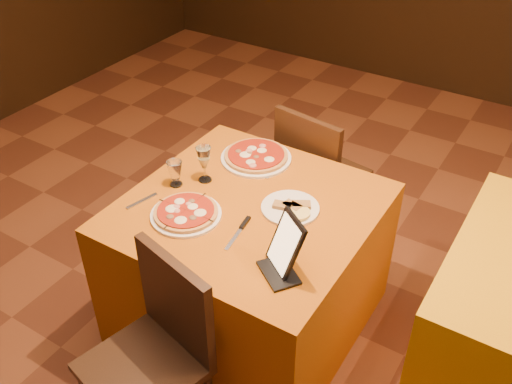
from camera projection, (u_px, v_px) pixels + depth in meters
The scene contains 13 objects.
floor at pixel (231, 352), 2.88m from camera, with size 6.00×7.00×0.01m, color #5E2D19.
main_table at pixel (250, 265), 2.84m from camera, with size 1.10×1.10×0.75m, color #A9550A.
chair_main_near at pixel (143, 368), 2.25m from camera, with size 0.38×0.38×0.91m, color black, non-canonical shape.
chair_main_far at pixel (324, 174), 3.35m from camera, with size 0.42×0.42×0.91m, color black, non-canonical shape.
pizza_near at pixel (186, 213), 2.55m from camera, with size 0.32×0.32×0.03m.
pizza_far at pixel (256, 157), 2.93m from camera, with size 0.36×0.36×0.03m.
cutlet_dish at pixel (290, 207), 2.59m from camera, with size 0.27×0.27×0.03m.
wine_glass at pixel (204, 164), 2.73m from camera, with size 0.07×0.07×0.19m, color #CCBE74, non-canonical shape.
water_glass at pixel (175, 174), 2.72m from camera, with size 0.07×0.07×0.13m, color white, non-canonical shape.
tablet at pixel (286, 244), 2.22m from camera, with size 0.17×0.01×0.24m, color black.
knife at pixel (237, 235), 2.45m from camera, with size 0.21×0.02×0.01m, color silver.
fork_near at pixel (142, 201), 2.64m from camera, with size 0.17×0.02×0.01m, color silver.
fork_far at pixel (271, 171), 2.85m from camera, with size 0.15×0.02×0.01m, color silver.
Camera 1 is at (1.09, -1.50, 2.34)m, focal length 40.00 mm.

